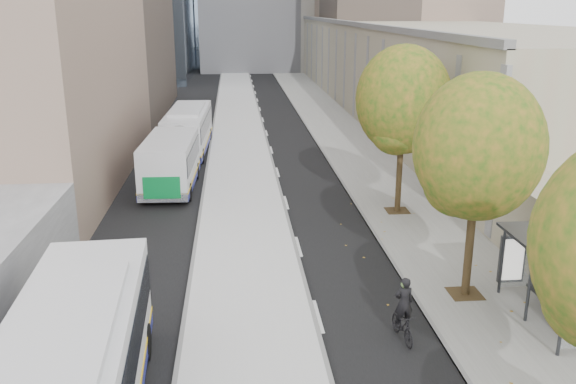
{
  "coord_description": "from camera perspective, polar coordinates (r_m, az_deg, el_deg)",
  "views": [
    {
      "loc": [
        -4.2,
        -5.48,
        9.56
      ],
      "look_at": [
        -2.12,
        17.66,
        2.5
      ],
      "focal_mm": 38.0,
      "sensor_mm": 36.0,
      "label": 1
    }
  ],
  "objects": [
    {
      "name": "distant_car",
      "position": [
        54.47,
        -8.95,
        7.26
      ],
      "size": [
        1.98,
        3.84,
        1.25
      ],
      "primitive_type": "imported",
      "rotation": [
        0.0,
        0.0,
        -0.14
      ],
      "color": "silver",
      "rests_on": "ground"
    },
    {
      "name": "building_tan",
      "position": [
        72.43,
        10.93,
        12.21
      ],
      "size": [
        18.0,
        92.0,
        8.0
      ],
      "primitive_type": "cube",
      "color": "tan",
      "rests_on": "ground"
    },
    {
      "name": "sidewalk",
      "position": [
        42.4,
        6.35,
        3.83
      ],
      "size": [
        4.75,
        150.0,
        0.08
      ],
      "primitive_type": "cube",
      "color": "gray",
      "rests_on": "ground"
    },
    {
      "name": "bus_far",
      "position": [
        38.57,
        -9.91,
        4.69
      ],
      "size": [
        3.19,
        17.3,
        2.87
      ],
      "rotation": [
        0.0,
        0.0,
        -0.04
      ],
      "color": "silver",
      "rests_on": "ground"
    },
    {
      "name": "tree_d",
      "position": [
        28.85,
        10.73,
        8.46
      ],
      "size": [
        4.4,
        4.4,
        7.6
      ],
      "color": "#2D2213",
      "rests_on": "sidewalk"
    },
    {
      "name": "bus_shelter",
      "position": [
        20.55,
        24.2,
        -5.69
      ],
      "size": [
        1.9,
        4.4,
        2.53
      ],
      "color": "#383A3F",
      "rests_on": "sidewalk"
    },
    {
      "name": "bus_platform",
      "position": [
        41.57,
        -4.55,
        3.66
      ],
      "size": [
        4.25,
        150.0,
        0.15
      ],
      "primitive_type": "cube",
      "color": "silver",
      "rests_on": "ground"
    },
    {
      "name": "tree_c",
      "position": [
        20.51,
        17.4,
        4.0
      ],
      "size": [
        4.2,
        4.2,
        7.28
      ],
      "color": "#2D2213",
      "rests_on": "sidewalk"
    },
    {
      "name": "cyclist",
      "position": [
        18.75,
        10.7,
        -11.43
      ],
      "size": [
        0.64,
        1.63,
        2.03
      ],
      "rotation": [
        0.0,
        0.0,
        0.12
      ],
      "color": "black",
      "rests_on": "ground"
    }
  ]
}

